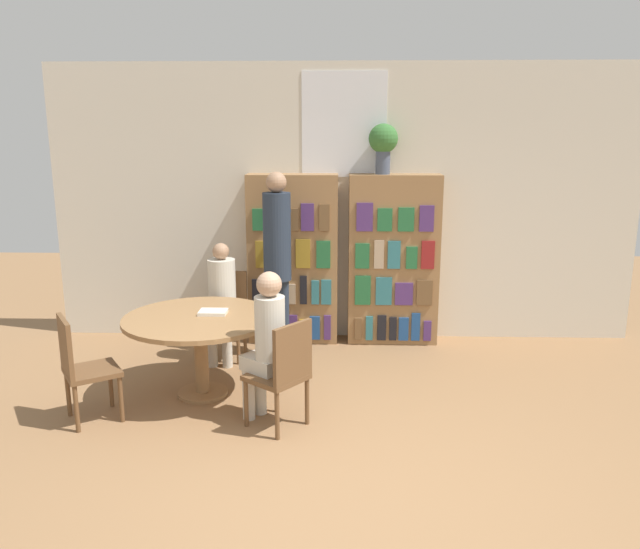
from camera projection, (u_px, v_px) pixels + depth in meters
ground_plane at (344, 496)px, 4.00m from camera, size 16.00×16.00×0.00m
wall_back at (343, 204)px, 6.84m from camera, size 6.40×0.07×3.00m
bookshelf_left at (293, 260)px, 6.80m from camera, size 0.97×0.34×1.84m
bookshelf_right at (393, 260)px, 6.76m from camera, size 0.97×0.34×1.84m
flower_vase at (383, 142)px, 6.49m from camera, size 0.31×0.31×0.52m
reading_table at (200, 328)px, 5.41m from camera, size 1.32×1.32×0.72m
chair_near_camera at (81, 364)px, 4.93m from camera, size 0.55×0.55×0.88m
chair_left_side at (226, 310)px, 6.41m from camera, size 0.42×0.42×0.88m
chair_far_side at (283, 370)px, 4.81m from camera, size 0.56×0.56×0.88m
seated_reader_left at (221, 296)px, 6.19m from camera, size 0.29×0.38×1.21m
seated_reader_right at (266, 339)px, 4.88m from camera, size 0.40×0.39×1.24m
librarian_standing at (277, 246)px, 6.26m from camera, size 0.28×0.55×1.90m
open_book_on_table at (213, 312)px, 5.46m from camera, size 0.24×0.18×0.03m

